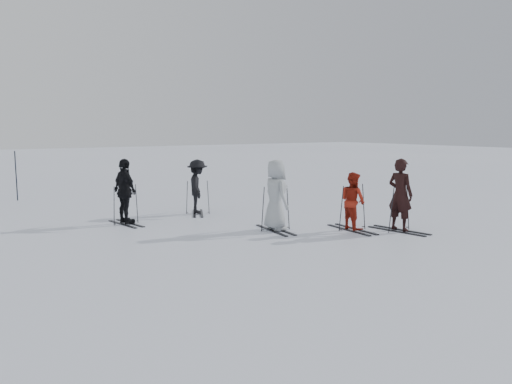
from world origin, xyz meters
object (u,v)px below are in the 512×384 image
Objects in this scene: skier_uphill_left at (125,192)px; skier_uphill_far at (198,187)px; piste_marker at (16,176)px; skier_grey at (276,196)px; skier_red at (353,202)px; skier_near_dark at (400,196)px.

skier_uphill_far is (2.58, 0.40, -0.07)m from skier_uphill_left.
piste_marker is (-1.88, 7.04, 0.01)m from skier_uphill_left.
skier_uphill_left is at bearing 52.11° from skier_grey.
skier_grey is at bearing 61.63° from skier_red.
piste_marker is (-5.02, 10.23, -0.00)m from skier_grey.
piste_marker is (-6.82, 11.38, 0.17)m from skier_red.
skier_red is 2.15m from skier_grey.
skier_grey is at bearing -144.68° from skier_uphill_far.
skier_uphill_left reaches higher than skier_red.
skier_near_dark is at bearing -126.00° from skier_red.
skier_red is 5.30m from skier_uphill_far.
skier_grey is at bearing -144.66° from skier_uphill_left.
skier_near_dark is at bearing -117.80° from skier_grey.
skier_red is 6.58m from skier_uphill_left.
piste_marker is at bearing 35.13° from skier_red.
skier_red is (-0.97, 0.82, -0.19)m from skier_near_dark.
skier_uphill_left is at bearing 40.41° from skier_near_dark.
skier_uphill_far is at bearing -56.08° from piste_marker.
piste_marker is (-7.80, 12.20, -0.02)m from skier_near_dark.
skier_grey reaches higher than skier_uphill_left.
skier_grey is 11.39m from piste_marker.
skier_grey reaches higher than skier_uphill_far.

